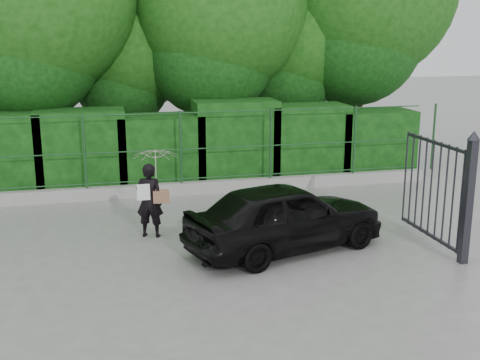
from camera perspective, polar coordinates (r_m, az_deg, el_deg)
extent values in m
plane|color=gray|center=(10.86, -4.38, -7.59)|extent=(80.00, 80.00, 0.00)
cube|color=#9E9E99|center=(15.07, -7.05, -0.90)|extent=(14.00, 0.25, 0.30)
cylinder|color=#19411F|center=(14.77, -14.52, 2.63)|extent=(0.06, 0.06, 1.80)
cylinder|color=#19411F|center=(14.88, -5.63, 3.10)|extent=(0.06, 0.06, 1.80)
cylinder|color=#19411F|center=(15.35, 2.92, 3.47)|extent=(0.06, 0.06, 1.80)
cylinder|color=#19411F|center=(16.13, 10.82, 3.75)|extent=(0.06, 0.06, 1.80)
cylinder|color=#19411F|center=(17.18, 17.87, 3.94)|extent=(0.06, 0.06, 1.80)
cylinder|color=#19411F|center=(15.01, -7.07, 0.02)|extent=(13.60, 0.03, 0.03)
cylinder|color=#19411F|center=(14.85, -7.16, 2.83)|extent=(13.60, 0.03, 0.03)
cylinder|color=#19411F|center=(14.70, -7.27, 6.27)|extent=(13.60, 0.03, 0.03)
cube|color=black|center=(15.78, -14.79, 2.72)|extent=(2.20, 1.20, 2.07)
cube|color=black|center=(15.86, -7.53, 2.76)|extent=(2.20, 1.20, 1.88)
cube|color=black|center=(16.15, -0.46, 3.67)|extent=(2.20, 1.20, 2.21)
cube|color=black|center=(16.71, 6.26, 3.64)|extent=(2.20, 1.20, 2.04)
cube|color=black|center=(17.49, 12.46, 3.49)|extent=(2.20, 1.20, 1.83)
cylinder|color=black|center=(17.35, -18.24, 7.51)|extent=(0.36, 0.36, 4.50)
cylinder|color=black|center=(18.67, -10.08, 6.46)|extent=(0.36, 0.36, 3.25)
sphere|color=#14470F|center=(18.53, -10.34, 12.45)|extent=(3.90, 3.90, 3.90)
cylinder|color=black|center=(17.94, -1.89, 7.98)|extent=(0.36, 0.36, 4.25)
sphere|color=#14470F|center=(17.86, -1.95, 16.14)|extent=(5.10, 5.10, 5.10)
cylinder|color=black|center=(19.29, 5.07, 7.23)|extent=(0.36, 0.36, 3.50)
sphere|color=#14470F|center=(19.16, 5.20, 13.47)|extent=(4.20, 4.20, 4.20)
cylinder|color=black|center=(19.58, 11.12, 8.96)|extent=(0.36, 0.36, 4.75)
cube|color=#26262D|center=(11.08, 20.78, -2.04)|extent=(0.14, 0.14, 2.20)
cone|color=#26262D|center=(10.84, 21.31, 3.97)|extent=(0.22, 0.22, 0.16)
cube|color=#26262D|center=(12.28, 17.45, -4.90)|extent=(0.05, 2.00, 0.06)
cube|color=#26262D|center=(11.84, 18.07, 3.38)|extent=(0.05, 2.00, 0.06)
cylinder|color=#26262D|center=(11.26, 20.20, -2.02)|extent=(0.04, 0.04, 1.90)
cylinder|color=#26262D|center=(11.46, 19.52, -1.69)|extent=(0.04, 0.04, 1.90)
cylinder|color=#26262D|center=(11.66, 18.87, -1.38)|extent=(0.04, 0.04, 1.90)
cylinder|color=#26262D|center=(11.86, 18.24, -1.07)|extent=(0.04, 0.04, 1.90)
cylinder|color=#26262D|center=(12.07, 17.63, -0.78)|extent=(0.04, 0.04, 1.90)
cylinder|color=#26262D|center=(12.28, 17.05, -0.49)|extent=(0.04, 0.04, 1.90)
cylinder|color=#26262D|center=(12.49, 16.48, -0.21)|extent=(0.04, 0.04, 1.90)
cylinder|color=#26262D|center=(12.70, 15.93, 0.05)|extent=(0.04, 0.04, 1.90)
cylinder|color=#26262D|center=(12.91, 15.40, 0.31)|extent=(0.04, 0.04, 1.90)
imported|color=black|center=(11.96, -8.57, -1.91)|extent=(0.63, 0.52, 1.49)
imported|color=silver|center=(11.87, -7.97, 1.03)|extent=(0.89, 0.90, 0.81)
cube|color=#865D43|center=(11.88, -7.49, -1.56)|extent=(0.32, 0.15, 0.24)
cube|color=white|center=(11.78, -9.14, -1.15)|extent=(0.25, 0.02, 0.32)
imported|color=black|center=(11.16, 4.31, -3.45)|extent=(4.10, 2.59, 1.30)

